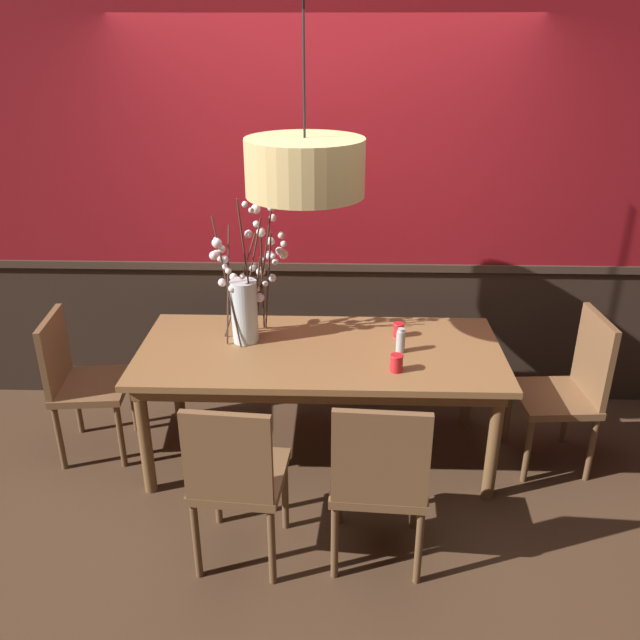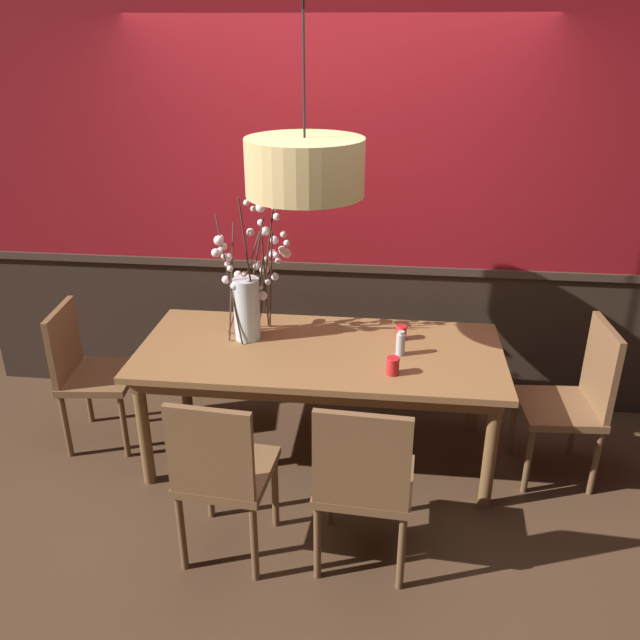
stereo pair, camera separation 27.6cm
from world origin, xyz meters
name	(u,v)px [view 1 (the left image)]	position (x,y,z in m)	size (l,w,h in m)	color
ground_plane	(320,454)	(0.00, 0.00, 0.00)	(24.00, 24.00, 0.00)	#4C3321
back_wall	(324,195)	(0.00, 0.77, 1.45)	(4.96, 0.14, 2.91)	#2D2119
dining_table	(320,361)	(0.00, 0.00, 0.65)	(2.09, 0.93, 0.73)	olive
chair_head_west_end	(79,377)	(-1.45, 0.01, 0.51)	(0.46, 0.48, 0.91)	brown
chair_near_side_right	(379,476)	(0.30, -0.89, 0.52)	(0.48, 0.46, 0.94)	brown
chair_far_side_left	(276,316)	(-0.34, 0.89, 0.54)	(0.44, 0.44, 0.96)	brown
chair_head_east_end	(569,385)	(1.45, -0.02, 0.53)	(0.46, 0.47, 0.96)	brown
chair_far_side_right	(367,320)	(0.31, 0.87, 0.53)	(0.44, 0.43, 0.96)	brown
chair_near_side_left	(236,475)	(-0.36, -0.91, 0.52)	(0.46, 0.47, 0.94)	brown
vase_with_blossoms	(246,300)	(-0.43, 0.11, 0.99)	(0.44, 0.32, 0.90)	silver
candle_holder_nearer_center	(399,330)	(0.46, 0.18, 0.77)	(0.07, 0.07, 0.09)	red
candle_holder_nearer_edge	(396,363)	(0.42, -0.25, 0.78)	(0.07, 0.07, 0.10)	red
condiment_bottle	(401,341)	(0.46, -0.02, 0.80)	(0.05, 0.05, 0.15)	#ADADB2
pendant_lamp	(305,167)	(-0.08, -0.01, 1.77)	(0.62, 0.62, 1.29)	tan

